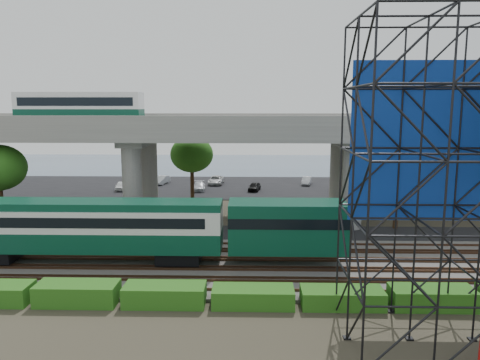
{
  "coord_description": "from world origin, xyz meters",
  "views": [
    {
      "loc": [
        0.9,
        -29.27,
        11.19
      ],
      "look_at": [
        0.0,
        6.0,
        5.52
      ],
      "focal_mm": 35.0,
      "sensor_mm": 36.0,
      "label": 1
    }
  ],
  "objects": [
    {
      "name": "commuter_train",
      "position": [
        -8.54,
        2.0,
        2.88
      ],
      "size": [
        29.3,
        3.06,
        4.3
      ],
      "color": "black",
      "rests_on": "rail_tracks"
    },
    {
      "name": "ground",
      "position": [
        0.0,
        0.0,
        0.0
      ],
      "size": [
        140.0,
        140.0,
        0.0
      ],
      "primitive_type": "plane",
      "color": "#474233",
      "rests_on": "ground"
    },
    {
      "name": "harbor_water",
      "position": [
        0.0,
        56.0,
        0.01
      ],
      "size": [
        140.0,
        40.0,
        0.03
      ],
      "primitive_type": "cube",
      "color": "#405569",
      "rests_on": "ground"
    },
    {
      "name": "hedge_strip",
      "position": [
        1.01,
        -4.3,
        0.56
      ],
      "size": [
        34.6,
        1.8,
        1.2
      ],
      "color": "#245F15",
      "rests_on": "ground"
    },
    {
      "name": "rail_tracks",
      "position": [
        0.0,
        2.0,
        0.28
      ],
      "size": [
        90.0,
        9.52,
        0.16
      ],
      "color": "#472D1E",
      "rests_on": "ballast_bed"
    },
    {
      "name": "suv",
      "position": [
        -10.25,
        10.47,
        0.73
      ],
      "size": [
        4.93,
        2.8,
        1.3
      ],
      "primitive_type": "imported",
      "rotation": [
        0.0,
        0.0,
        1.43
      ],
      "color": "black",
      "rests_on": "service_road"
    },
    {
      "name": "parking_lot",
      "position": [
        0.0,
        34.0,
        0.04
      ],
      "size": [
        90.0,
        18.0,
        0.08
      ],
      "primitive_type": "cube",
      "color": "black",
      "rests_on": "ground"
    },
    {
      "name": "parked_cars",
      "position": [
        1.57,
        33.62,
        0.65
      ],
      "size": [
        36.88,
        9.27,
        1.21
      ],
      "color": "white",
      "rests_on": "parking_lot"
    },
    {
      "name": "overpass",
      "position": [
        -1.15,
        16.0,
        8.21
      ],
      "size": [
        80.0,
        12.0,
        12.4
      ],
      "color": "#9E9B93",
      "rests_on": "ground"
    },
    {
      "name": "service_road",
      "position": [
        0.0,
        10.5,
        0.04
      ],
      "size": [
        90.0,
        5.0,
        0.08
      ],
      "primitive_type": "cube",
      "color": "black",
      "rests_on": "ground"
    },
    {
      "name": "trees",
      "position": [
        -4.67,
        16.17,
        5.57
      ],
      "size": [
        40.94,
        16.94,
        7.69
      ],
      "color": "#382314",
      "rests_on": "ground"
    },
    {
      "name": "scaffold_tower",
      "position": [
        10.06,
        -7.98,
        7.47
      ],
      "size": [
        9.36,
        6.36,
        15.0
      ],
      "color": "black",
      "rests_on": "ground"
    },
    {
      "name": "ballast_bed",
      "position": [
        0.0,
        2.0,
        0.1
      ],
      "size": [
        90.0,
        12.0,
        0.2
      ],
      "primitive_type": "cube",
      "color": "slate",
      "rests_on": "ground"
    }
  ]
}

